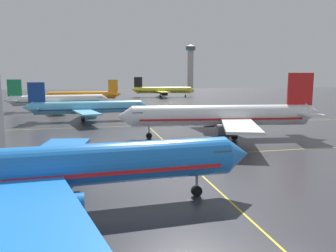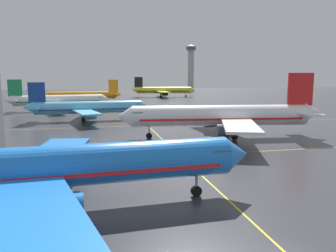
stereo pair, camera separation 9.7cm
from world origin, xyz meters
The scene contains 8 objects.
airliner_front_gate centered at (-16.48, 12.42, 4.07)m, with size 38.34×33.08×11.93m.
airliner_second_row centered at (12.22, 43.19, 4.40)m, with size 41.43×35.47×12.88m.
airliner_third_row centered at (-14.59, 75.24, 3.62)m, with size 34.06×29.44×10.61m.
airliner_far_left_stand centered at (-25.36, 104.00, 3.79)m, with size 35.69×30.63×11.09m.
airliner_far_right_stand centered at (-17.05, 135.68, 3.62)m, with size 34.00×29.44×10.61m.
airliner_distant_taxiway centered at (26.76, 171.51, 3.98)m, with size 37.51×32.06×11.66m.
taxiway_markings centered at (0.00, 30.28, 0.00)m, with size 161.98×106.53×0.01m.
control_tower centered at (69.92, 260.51, 22.66)m, with size 8.82×8.82×39.17m.
Camera 1 is at (-12.81, -17.95, 12.25)m, focal length 35.22 mm.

